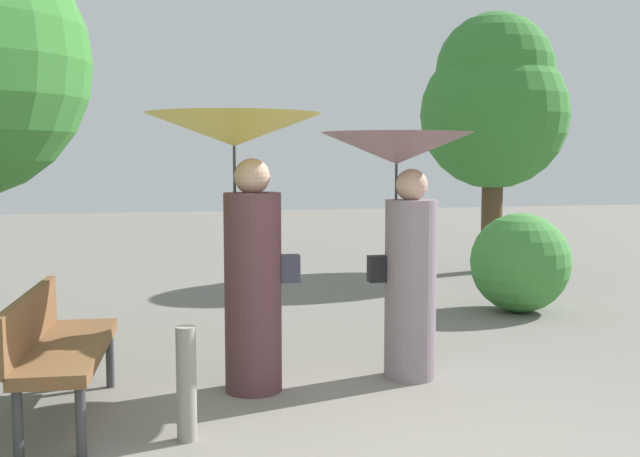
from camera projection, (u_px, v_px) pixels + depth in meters
person_left at (242, 197)px, 5.42m from camera, size 1.24×1.24×2.00m
person_right at (402, 206)px, 5.75m from camera, size 1.15×1.15×1.88m
park_bench at (55, 343)px, 4.89m from camera, size 0.60×1.53×0.83m
tree_near_right at (494, 102)px, 11.05m from camera, size 2.14×2.14×3.76m
bush_path_right at (520, 263)px, 8.31m from camera, size 1.08×1.08×1.08m
path_marker_post at (186, 384)px, 4.56m from camera, size 0.12×0.12×0.70m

